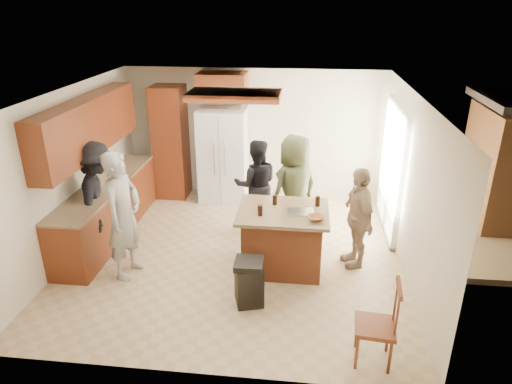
# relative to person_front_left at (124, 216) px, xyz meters

# --- Properties ---
(room_shell) EXTENTS (8.00, 5.20, 5.00)m
(room_shell) POSITION_rel_person_front_left_xyz_m (5.81, 2.34, -0.06)
(room_shell) COLOR tan
(room_shell) RESTS_ON ground
(person_front_left) EXTENTS (0.60, 0.75, 1.84)m
(person_front_left) POSITION_rel_person_front_left_xyz_m (0.00, 0.00, 0.00)
(person_front_left) COLOR gray
(person_front_left) RESTS_ON ground
(person_behind_left) EXTENTS (0.84, 0.60, 1.57)m
(person_behind_left) POSITION_rel_person_front_left_xyz_m (1.66, 1.67, -0.14)
(person_behind_left) COLOR black
(person_behind_left) RESTS_ON ground
(person_behind_right) EXTENTS (1.02, 0.99, 1.77)m
(person_behind_right) POSITION_rel_person_front_left_xyz_m (2.31, 1.33, -0.04)
(person_behind_right) COLOR #333921
(person_behind_right) RESTS_ON ground
(person_side_right) EXTENTS (0.68, 0.99, 1.53)m
(person_side_right) POSITION_rel_person_front_left_xyz_m (3.26, 0.64, -0.16)
(person_side_right) COLOR tan
(person_side_right) RESTS_ON ground
(person_counter) EXTENTS (0.84, 1.24, 1.75)m
(person_counter) POSITION_rel_person_front_left_xyz_m (-0.66, 0.66, -0.05)
(person_counter) COLOR black
(person_counter) RESTS_ON ground
(left_cabinetry) EXTENTS (0.64, 3.00, 2.30)m
(left_cabinetry) POSITION_rel_person_front_left_xyz_m (-0.81, 1.10, 0.03)
(left_cabinetry) COLOR maroon
(left_cabinetry) RESTS_ON ground
(back_wall_units) EXTENTS (1.80, 0.60, 2.45)m
(back_wall_units) POSITION_rel_person_front_left_xyz_m (0.11, 2.90, 0.46)
(back_wall_units) COLOR maroon
(back_wall_units) RESTS_ON ground
(refrigerator) EXTENTS (0.90, 0.76, 1.80)m
(refrigerator) POSITION_rel_person_front_left_xyz_m (0.89, 2.82, -0.02)
(refrigerator) COLOR white
(refrigerator) RESTS_ON ground
(kitchen_island) EXTENTS (1.28, 1.03, 0.93)m
(kitchen_island) POSITION_rel_person_front_left_xyz_m (2.19, 0.40, -0.45)
(kitchen_island) COLOR #A64D2A
(kitchen_island) RESTS_ON ground
(island_items) EXTENTS (0.92, 0.62, 0.15)m
(island_items) POSITION_rel_person_front_left_xyz_m (2.43, 0.32, 0.05)
(island_items) COLOR silver
(island_items) RESTS_ON kitchen_island
(trash_bin) EXTENTS (0.42, 0.42, 0.63)m
(trash_bin) POSITION_rel_person_front_left_xyz_m (1.81, -0.51, -0.60)
(trash_bin) COLOR black
(trash_bin) RESTS_ON ground
(spindle_chair) EXTENTS (0.46, 0.46, 0.99)m
(spindle_chair) POSITION_rel_person_front_left_xyz_m (3.30, -1.38, -0.47)
(spindle_chair) COLOR maroon
(spindle_chair) RESTS_ON ground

